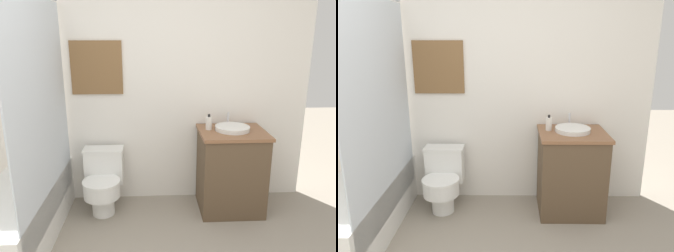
# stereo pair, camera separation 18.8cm
# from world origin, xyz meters

# --- Properties ---
(wall_back) EXTENTS (3.46, 0.07, 2.50)m
(wall_back) POSITION_xyz_m (-0.01, 1.90, 1.25)
(wall_back) COLOR white
(wall_back) RESTS_ON ground_plane
(shower_area) EXTENTS (0.56, 1.45, 1.98)m
(shower_area) POSITION_xyz_m (-0.93, 1.16, 0.29)
(shower_area) COLOR white
(shower_area) RESTS_ON ground_plane
(toilet) EXTENTS (0.39, 0.50, 0.60)m
(toilet) POSITION_xyz_m (-0.32, 1.62, 0.32)
(toilet) COLOR white
(toilet) RESTS_ON ground_plane
(vanity) EXTENTS (0.62, 0.54, 0.81)m
(vanity) POSITION_xyz_m (0.91, 1.59, 0.40)
(vanity) COLOR brown
(vanity) RESTS_ON ground_plane
(sink) EXTENTS (0.33, 0.36, 0.13)m
(sink) POSITION_xyz_m (0.91, 1.61, 0.83)
(sink) COLOR white
(sink) RESTS_ON vanity
(soap_bottle) EXTENTS (0.06, 0.06, 0.15)m
(soap_bottle) POSITION_xyz_m (0.69, 1.65, 0.87)
(soap_bottle) COLOR silver
(soap_bottle) RESTS_ON vanity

